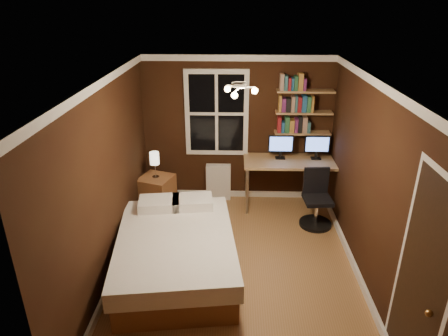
{
  "coord_description": "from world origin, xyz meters",
  "views": [
    {
      "loc": [
        -0.03,
        -4.38,
        3.36
      ],
      "look_at": [
        -0.18,
        0.45,
        1.26
      ],
      "focal_mm": 32.0,
      "sensor_mm": 36.0,
      "label": 1
    }
  ],
  "objects_px": {
    "bed": "(176,252)",
    "radiator": "(218,182)",
    "bedside_lamp": "(155,165)",
    "desk_lamp": "(352,151)",
    "monitor_right": "(317,147)",
    "nightstand": "(157,194)",
    "office_chair": "(316,205)",
    "monitor_left": "(281,147)",
    "desk": "(298,164)"
  },
  "relations": [
    {
      "from": "bed",
      "to": "nightstand",
      "type": "bearing_deg",
      "value": 101.54
    },
    {
      "from": "monitor_left",
      "to": "monitor_right",
      "type": "height_order",
      "value": "same"
    },
    {
      "from": "nightstand",
      "to": "bedside_lamp",
      "type": "relative_size",
      "value": 1.42
    },
    {
      "from": "bedside_lamp",
      "to": "desk_lamp",
      "type": "bearing_deg",
      "value": 2.16
    },
    {
      "from": "bedside_lamp",
      "to": "radiator",
      "type": "relative_size",
      "value": 0.68
    },
    {
      "from": "radiator",
      "to": "desk",
      "type": "height_order",
      "value": "desk"
    },
    {
      "from": "bed",
      "to": "bedside_lamp",
      "type": "height_order",
      "value": "bedside_lamp"
    },
    {
      "from": "desk",
      "to": "radiator",
      "type": "bearing_deg",
      "value": 169.8
    },
    {
      "from": "desk_lamp",
      "to": "desk",
      "type": "bearing_deg",
      "value": 171.84
    },
    {
      "from": "bed",
      "to": "desk",
      "type": "bearing_deg",
      "value": 38.54
    },
    {
      "from": "radiator",
      "to": "bedside_lamp",
      "type": "bearing_deg",
      "value": -154.63
    },
    {
      "from": "nightstand",
      "to": "office_chair",
      "type": "height_order",
      "value": "office_chair"
    },
    {
      "from": "bedside_lamp",
      "to": "desk_lamp",
      "type": "xyz_separation_m",
      "value": [
        3.16,
        0.12,
        0.23
      ]
    },
    {
      "from": "nightstand",
      "to": "monitor_left",
      "type": "height_order",
      "value": "monitor_left"
    },
    {
      "from": "bed",
      "to": "monitor_left",
      "type": "xyz_separation_m",
      "value": [
        1.5,
        1.93,
        0.75
      ]
    },
    {
      "from": "monitor_right",
      "to": "office_chair",
      "type": "height_order",
      "value": "monitor_right"
    },
    {
      "from": "office_chair",
      "to": "radiator",
      "type": "bearing_deg",
      "value": 147.94
    },
    {
      "from": "nightstand",
      "to": "desk_lamp",
      "type": "xyz_separation_m",
      "value": [
        3.16,
        0.12,
        0.76
      ]
    },
    {
      "from": "nightstand",
      "to": "office_chair",
      "type": "bearing_deg",
      "value": 11.3
    },
    {
      "from": "nightstand",
      "to": "radiator",
      "type": "bearing_deg",
      "value": 44.38
    },
    {
      "from": "nightstand",
      "to": "monitor_left",
      "type": "xyz_separation_m",
      "value": [
        2.05,
        0.33,
        0.74
      ]
    },
    {
      "from": "desk",
      "to": "office_chair",
      "type": "bearing_deg",
      "value": -67.69
    },
    {
      "from": "bed",
      "to": "monitor_left",
      "type": "distance_m",
      "value": 2.56
    },
    {
      "from": "bedside_lamp",
      "to": "desk",
      "type": "xyz_separation_m",
      "value": [
        2.33,
        0.24,
        -0.05
      ]
    },
    {
      "from": "nightstand",
      "to": "bedside_lamp",
      "type": "distance_m",
      "value": 0.53
    },
    {
      "from": "nightstand",
      "to": "desk",
      "type": "height_order",
      "value": "desk"
    },
    {
      "from": "bedside_lamp",
      "to": "desk_lamp",
      "type": "relative_size",
      "value": 0.99
    },
    {
      "from": "bedside_lamp",
      "to": "desk_lamp",
      "type": "height_order",
      "value": "desk_lamp"
    },
    {
      "from": "radiator",
      "to": "desk_lamp",
      "type": "bearing_deg",
      "value": -9.42
    },
    {
      "from": "bed",
      "to": "office_chair",
      "type": "bearing_deg",
      "value": 24.45
    },
    {
      "from": "desk",
      "to": "monitor_left",
      "type": "height_order",
      "value": "monitor_left"
    },
    {
      "from": "radiator",
      "to": "monitor_right",
      "type": "relative_size",
      "value": 1.55
    },
    {
      "from": "desk",
      "to": "monitor_right",
      "type": "relative_size",
      "value": 4.29
    },
    {
      "from": "desk_lamp",
      "to": "nightstand",
      "type": "bearing_deg",
      "value": -177.84
    },
    {
      "from": "bedside_lamp",
      "to": "monitor_left",
      "type": "relative_size",
      "value": 1.05
    },
    {
      "from": "monitor_left",
      "to": "nightstand",
      "type": "bearing_deg",
      "value": -170.94
    },
    {
      "from": "bed",
      "to": "office_chair",
      "type": "xyz_separation_m",
      "value": [
        2.03,
        1.26,
        0.04
      ]
    },
    {
      "from": "bedside_lamp",
      "to": "monitor_left",
      "type": "xyz_separation_m",
      "value": [
        2.05,
        0.33,
        0.21
      ]
    },
    {
      "from": "nightstand",
      "to": "bedside_lamp",
      "type": "bearing_deg",
      "value": 0.0
    },
    {
      "from": "desk",
      "to": "monitor_right",
      "type": "distance_m",
      "value": 0.41
    },
    {
      "from": "bedside_lamp",
      "to": "monitor_right",
      "type": "xyz_separation_m",
      "value": [
        2.64,
        0.33,
        0.21
      ]
    },
    {
      "from": "desk",
      "to": "office_chair",
      "type": "distance_m",
      "value": 0.78
    },
    {
      "from": "monitor_left",
      "to": "office_chair",
      "type": "relative_size",
      "value": 0.45
    },
    {
      "from": "radiator",
      "to": "monitor_left",
      "type": "relative_size",
      "value": 1.55
    },
    {
      "from": "bed",
      "to": "radiator",
      "type": "xyz_separation_m",
      "value": [
        0.46,
        2.08,
        0.03
      ]
    },
    {
      "from": "bedside_lamp",
      "to": "desk",
      "type": "bearing_deg",
      "value": 5.8
    },
    {
      "from": "nightstand",
      "to": "monitor_right",
      "type": "bearing_deg",
      "value": 26.05
    },
    {
      "from": "bedside_lamp",
      "to": "office_chair",
      "type": "relative_size",
      "value": 0.47
    },
    {
      "from": "bed",
      "to": "monitor_left",
      "type": "relative_size",
      "value": 5.3
    },
    {
      "from": "nightstand",
      "to": "bed",
      "type": "bearing_deg",
      "value": -52.14
    }
  ]
}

